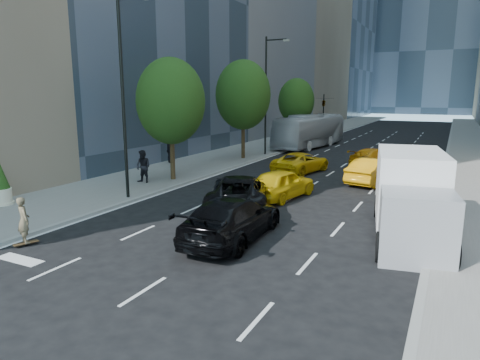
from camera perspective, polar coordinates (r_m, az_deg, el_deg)
The scene contains 20 objects.
ground at distance 16.20m, azimuth -6.50°, elevation -8.25°, with size 160.00×160.00×0.00m, color black.
sidewalk_left at distance 46.45m, azimuth 4.43°, elevation 4.80°, with size 6.00×120.00×0.15m, color slate.
sidewalk_right at distance 43.10m, azimuth 28.54°, elevation 2.92°, with size 4.00×120.00×0.15m, color slate.
lamp_near at distance 22.29m, azimuth -15.09°, elevation 12.03°, with size 2.13×0.22×10.00m.
lamp_far at distance 37.73m, azimuth 3.71°, elevation 12.01°, with size 2.13×0.22×10.00m.
tree_near at distance 26.76m, azimuth -9.22°, elevation 10.31°, with size 4.20×4.20×7.46m.
tree_mid at distance 35.36m, azimuth 0.43°, elevation 11.27°, with size 4.50×4.50×7.99m.
tree_far at distance 47.38m, azimuth 7.50°, elevation 10.39°, with size 3.90×3.90×6.92m.
traffic_signal at distance 54.78m, azimuth 11.10°, elevation 10.00°, with size 2.48×0.53×5.20m.
skateboarder at distance 17.35m, azimuth -26.86°, elevation -5.16°, with size 0.62×0.41×1.70m, color brown.
black_sedan_lincoln at distance 20.39m, azimuth -0.12°, elevation -1.62°, with size 2.75×5.97×1.66m, color black.
black_sedan_mercedes at distance 16.18m, azimuth -1.04°, elevation -5.14°, with size 2.30×5.66×1.64m, color black.
taxi_a at distance 22.58m, azimuth 5.52°, elevation -0.47°, with size 1.87×4.66×1.59m, color gold.
taxi_b at distance 27.46m, azimuth 17.41°, elevation 1.19°, with size 1.68×4.82×1.59m, color orange.
taxi_c at distance 30.31m, azimuth 8.15°, elevation 2.35°, with size 2.33×5.06×1.41m, color #E0AC0B.
taxi_d at distance 33.97m, azimuth 17.52°, elevation 2.90°, with size 1.94×4.76×1.38m, color orange.
city_bus at distance 44.60m, azimuth 9.35°, elevation 6.48°, with size 2.81×12.02×3.35m, color silver.
box_truck at distance 17.50m, azimuth 21.83°, elevation -1.94°, with size 3.55×7.05×3.22m.
pedestrian_a at distance 26.30m, azimuth -12.77°, elevation 1.75°, with size 0.96×0.75×1.97m, color black.
pedestrian_b at distance 33.62m, azimuth -9.36°, elevation 3.95°, with size 1.15×0.48×1.96m, color black.
Camera 1 is at (8.41, -12.73, 5.45)m, focal length 32.00 mm.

